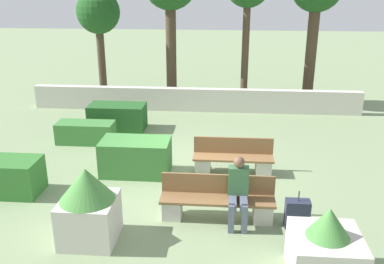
{
  "coord_description": "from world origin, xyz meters",
  "views": [
    {
      "loc": [
        1.09,
        -9.12,
        4.39
      ],
      "look_at": [
        0.29,
        0.5,
        0.9
      ],
      "focal_mm": 40.0,
      "sensor_mm": 36.0,
      "label": 1
    }
  ],
  "objects_px": {
    "suitcase": "(297,214)",
    "tree_leftmost": "(98,15)",
    "planter_corner_right": "(326,251)",
    "person_seated_man": "(238,188)",
    "planter_corner_left": "(88,205)",
    "bench_front": "(217,202)",
    "bench_left_side": "(233,161)"
  },
  "relations": [
    {
      "from": "suitcase",
      "to": "bench_front",
      "type": "bearing_deg",
      "value": 172.42
    },
    {
      "from": "bench_left_side",
      "to": "planter_corner_right",
      "type": "bearing_deg",
      "value": -65.34
    },
    {
      "from": "planter_corner_left",
      "to": "tree_leftmost",
      "type": "bearing_deg",
      "value": 104.24
    },
    {
      "from": "person_seated_man",
      "to": "tree_leftmost",
      "type": "distance_m",
      "value": 9.97
    },
    {
      "from": "bench_front",
      "to": "person_seated_man",
      "type": "xyz_separation_m",
      "value": [
        0.38,
        -0.14,
        0.39
      ]
    },
    {
      "from": "suitcase",
      "to": "tree_leftmost",
      "type": "distance_m",
      "value": 10.71
    },
    {
      "from": "bench_front",
      "to": "person_seated_man",
      "type": "bearing_deg",
      "value": -20.39
    },
    {
      "from": "planter_corner_right",
      "to": "tree_leftmost",
      "type": "distance_m",
      "value": 11.92
    },
    {
      "from": "planter_corner_right",
      "to": "suitcase",
      "type": "bearing_deg",
      "value": 97.72
    },
    {
      "from": "tree_leftmost",
      "to": "suitcase",
      "type": "bearing_deg",
      "value": -54.34
    },
    {
      "from": "person_seated_man",
      "to": "tree_leftmost",
      "type": "xyz_separation_m",
      "value": [
        -4.91,
        8.33,
        2.43
      ]
    },
    {
      "from": "person_seated_man",
      "to": "planter_corner_left",
      "type": "relative_size",
      "value": 0.95
    },
    {
      "from": "person_seated_man",
      "to": "planter_corner_left",
      "type": "height_order",
      "value": "planter_corner_left"
    },
    {
      "from": "tree_leftmost",
      "to": "bench_front",
      "type": "bearing_deg",
      "value": -61.05
    },
    {
      "from": "person_seated_man",
      "to": "planter_corner_right",
      "type": "height_order",
      "value": "person_seated_man"
    },
    {
      "from": "bench_left_side",
      "to": "tree_leftmost",
      "type": "height_order",
      "value": "tree_leftmost"
    },
    {
      "from": "bench_left_side",
      "to": "tree_leftmost",
      "type": "relative_size",
      "value": 0.47
    },
    {
      "from": "planter_corner_left",
      "to": "planter_corner_right",
      "type": "xyz_separation_m",
      "value": [
        3.9,
        -0.71,
        -0.2
      ]
    },
    {
      "from": "planter_corner_left",
      "to": "suitcase",
      "type": "xyz_separation_m",
      "value": [
        3.7,
        0.73,
        -0.42
      ]
    },
    {
      "from": "planter_corner_left",
      "to": "suitcase",
      "type": "height_order",
      "value": "planter_corner_left"
    },
    {
      "from": "suitcase",
      "to": "tree_leftmost",
      "type": "bearing_deg",
      "value": 125.66
    },
    {
      "from": "suitcase",
      "to": "tree_leftmost",
      "type": "xyz_separation_m",
      "value": [
        -6.01,
        8.38,
        2.87
      ]
    },
    {
      "from": "bench_front",
      "to": "suitcase",
      "type": "relative_size",
      "value": 2.96
    },
    {
      "from": "bench_front",
      "to": "bench_left_side",
      "type": "distance_m",
      "value": 2.08
    },
    {
      "from": "planter_corner_left",
      "to": "planter_corner_right",
      "type": "bearing_deg",
      "value": -10.39
    },
    {
      "from": "suitcase",
      "to": "person_seated_man",
      "type": "bearing_deg",
      "value": 177.16
    },
    {
      "from": "planter_corner_left",
      "to": "planter_corner_right",
      "type": "distance_m",
      "value": 3.97
    },
    {
      "from": "bench_front",
      "to": "tree_leftmost",
      "type": "bearing_deg",
      "value": 118.95
    },
    {
      "from": "planter_corner_right",
      "to": "tree_leftmost",
      "type": "xyz_separation_m",
      "value": [
        -6.21,
        9.82,
        2.65
      ]
    },
    {
      "from": "person_seated_man",
      "to": "planter_corner_right",
      "type": "distance_m",
      "value": 1.99
    },
    {
      "from": "planter_corner_right",
      "to": "planter_corner_left",
      "type": "bearing_deg",
      "value": 169.61
    },
    {
      "from": "planter_corner_right",
      "to": "suitcase",
      "type": "height_order",
      "value": "planter_corner_right"
    }
  ]
}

